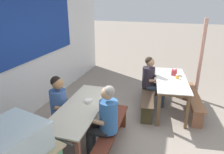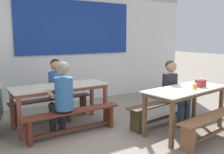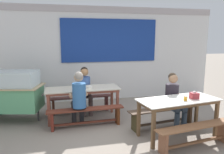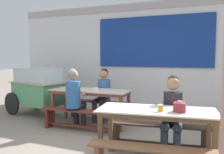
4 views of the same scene
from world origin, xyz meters
name	(u,v)px [view 2 (image 2 of 4)]	position (x,y,z in m)	size (l,w,h in m)	color
ground_plane	(125,138)	(0.00, 0.00, 0.00)	(40.00, 40.00, 0.00)	gray
backdrop_wall	(65,42)	(0.01, 2.73, 1.54)	(7.60, 0.23, 2.93)	silver
dining_table_far	(60,90)	(-0.71, 1.09, 0.70)	(1.79, 0.73, 0.78)	beige
dining_table_near	(186,93)	(1.06, -0.29, 0.69)	(1.70, 0.89, 0.78)	silver
bench_far_back	(51,105)	(-0.73, 1.60, 0.29)	(1.67, 0.30, 0.43)	brown
bench_far_front	(72,118)	(-0.69, 0.58, 0.29)	(1.71, 0.30, 0.43)	#602B1E
bench_near_back	(162,109)	(0.99, 0.22, 0.28)	(1.65, 0.50, 0.43)	#453426
bench_near_front	(212,124)	(1.13, -0.80, 0.28)	(1.61, 0.47, 0.43)	brown
person_center_facing	(58,86)	(-0.61, 1.53, 0.69)	(0.42, 0.58, 1.22)	#433635
person_right_near_table	(173,88)	(1.21, 0.16, 0.68)	(0.43, 0.57, 1.22)	#2B3A49
person_left_back_turned	(62,95)	(-0.84, 0.64, 0.71)	(0.43, 0.52, 1.26)	#26272B
tissue_box	(200,83)	(1.38, -0.33, 0.84)	(0.15, 0.13, 0.15)	#9E3137
condiment_jar	(195,86)	(1.14, -0.41, 0.82)	(0.07, 0.07, 0.10)	orange
soup_bowl	(69,83)	(-0.55, 1.03, 0.81)	(0.14, 0.14, 0.05)	silver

